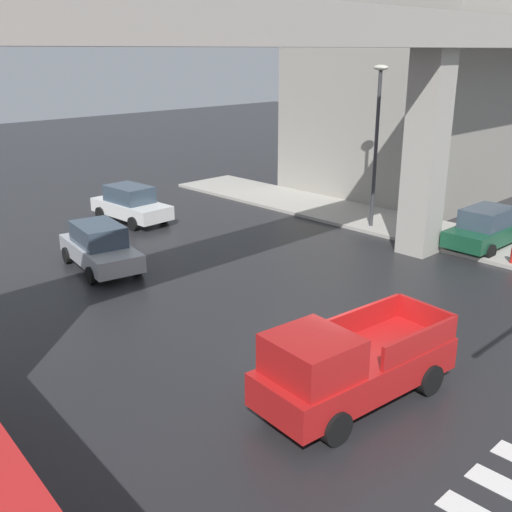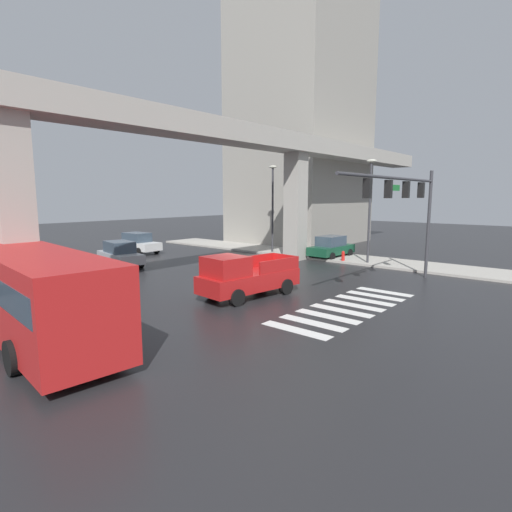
% 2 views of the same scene
% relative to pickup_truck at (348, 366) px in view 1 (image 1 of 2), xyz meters
% --- Properties ---
extents(ground_plane, '(120.00, 120.00, 0.00)m').
position_rel_pickup_truck_xyz_m(ground_plane, '(1.52, 1.70, -0.99)').
color(ground_plane, '#232326').
extents(elevated_overpass, '(59.76, 2.15, 9.11)m').
position_rel_pickup_truck_xyz_m(elevated_overpass, '(1.52, 4.90, 6.85)').
color(elevated_overpass, '#ADA89E').
rests_on(elevated_overpass, ground).
extents(sidewalk_east, '(4.00, 36.00, 0.15)m').
position_rel_pickup_truck_xyz_m(sidewalk_east, '(13.71, 3.70, -0.91)').
color(sidewalk_east, '#ADA89E').
rests_on(sidewalk_east, ground).
extents(pickup_truck, '(5.27, 2.48, 2.08)m').
position_rel_pickup_truck_xyz_m(pickup_truck, '(0.00, 0.00, 0.00)').
color(pickup_truck, red).
rests_on(pickup_truck, ground).
extents(sedan_silver, '(2.52, 4.54, 1.72)m').
position_rel_pickup_truck_xyz_m(sedan_silver, '(0.79, 12.19, -0.14)').
color(sedan_silver, '#A8AAAF').
rests_on(sedan_silver, ground).
extents(sedan_white, '(2.10, 4.37, 1.72)m').
position_rel_pickup_truck_xyz_m(sedan_white, '(5.33, 17.05, -0.14)').
color(sedan_white, silver).
rests_on(sedan_white, ground).
extents(sedan_dark_green, '(4.33, 2.02, 1.72)m').
position_rel_pickup_truck_xyz_m(sedan_dark_green, '(13.54, 3.23, -0.14)').
color(sedan_dark_green, '#14472D').
rests_on(sedan_dark_green, ground).
extents(street_lamp_mid_block, '(0.44, 0.70, 7.24)m').
position_rel_pickup_truck_xyz_m(street_lamp_mid_block, '(12.51, 8.23, 3.57)').
color(street_lamp_mid_block, '#38383D').
rests_on(street_lamp_mid_block, ground).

